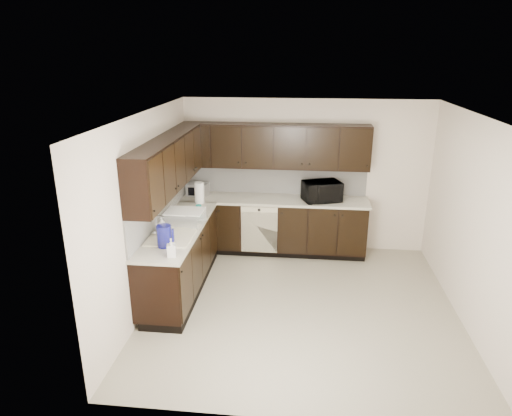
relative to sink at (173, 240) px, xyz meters
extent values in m
plane|color=#A19B85|center=(1.68, 0.01, -0.88)|extent=(4.00, 4.00, 0.00)
plane|color=white|center=(1.68, 0.01, 1.62)|extent=(4.00, 4.00, 0.00)
cube|color=beige|center=(1.68, 2.01, 0.37)|extent=(4.00, 0.02, 2.50)
cube|color=beige|center=(-0.32, 0.01, 0.37)|extent=(0.02, 4.00, 2.50)
cube|color=beige|center=(3.68, 0.01, 0.37)|extent=(0.02, 4.00, 2.50)
cube|color=beige|center=(1.68, -1.99, 0.37)|extent=(4.00, 0.02, 2.50)
cube|color=black|center=(1.18, 1.71, -0.43)|extent=(3.00, 0.60, 0.90)
cube|color=black|center=(-0.02, 0.31, -0.43)|extent=(0.60, 2.20, 0.90)
cube|color=black|center=(1.18, 1.74, -0.83)|extent=(3.00, 0.54, 0.10)
cube|color=black|center=(0.01, 0.31, -0.83)|extent=(0.54, 2.20, 0.10)
cube|color=#BCB7A4|center=(1.18, 1.71, 0.04)|extent=(3.03, 0.63, 0.04)
cube|color=#BCB7A4|center=(-0.02, 0.31, 0.04)|extent=(0.63, 2.23, 0.04)
cube|color=silver|center=(1.18, 2.00, 0.30)|extent=(3.00, 0.02, 0.48)
cube|color=silver|center=(-0.31, 0.61, 0.30)|extent=(0.02, 2.80, 0.48)
cube|color=black|center=(1.18, 1.85, 0.89)|extent=(3.00, 0.33, 0.70)
cube|color=black|center=(-0.15, 0.45, 0.89)|extent=(0.33, 2.47, 0.70)
cube|color=beige|center=(0.98, 1.42, -0.38)|extent=(0.58, 0.02, 0.78)
cube|color=beige|center=(0.98, 1.42, -0.04)|extent=(0.58, 0.03, 0.08)
cylinder|color=black|center=(0.98, 1.40, -0.04)|extent=(0.04, 0.02, 0.04)
cube|color=beige|center=(0.00, 0.01, 0.06)|extent=(0.54, 0.82, 0.03)
cube|color=beige|center=(0.00, -0.19, -0.02)|extent=(0.42, 0.34, 0.16)
cube|color=beige|center=(0.00, 0.21, -0.02)|extent=(0.42, 0.34, 0.16)
cylinder|color=silver|center=(-0.22, 0.01, 0.19)|extent=(0.03, 0.03, 0.26)
cylinder|color=silver|center=(-0.17, 0.01, 0.31)|extent=(0.14, 0.02, 0.02)
cylinder|color=#B2B2B7|center=(0.00, -0.19, 0.01)|extent=(0.20, 0.20, 0.10)
imported|color=black|center=(1.95, 1.66, 0.22)|extent=(0.67, 0.56, 0.32)
imported|color=gray|center=(0.17, -0.63, 0.17)|extent=(0.12, 0.12, 0.22)
imported|color=gray|center=(-0.14, 0.01, 0.18)|extent=(0.11, 0.11, 0.24)
cube|color=silver|center=(-0.07, 1.73, 0.16)|extent=(0.38, 0.31, 0.21)
cube|color=white|center=(0.06, 0.41, 0.15)|extent=(0.53, 0.42, 0.19)
cylinder|color=#0F118C|center=(0.00, -0.35, 0.19)|extent=(0.22, 0.22, 0.27)
cylinder|color=#0D958D|center=(0.18, 0.71, 0.15)|extent=(0.11, 0.11, 0.18)
cylinder|color=white|center=(0.04, 1.36, 0.22)|extent=(0.19, 0.19, 0.33)
camera|label=1|loc=(1.66, -5.31, 2.31)|focal=32.00mm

